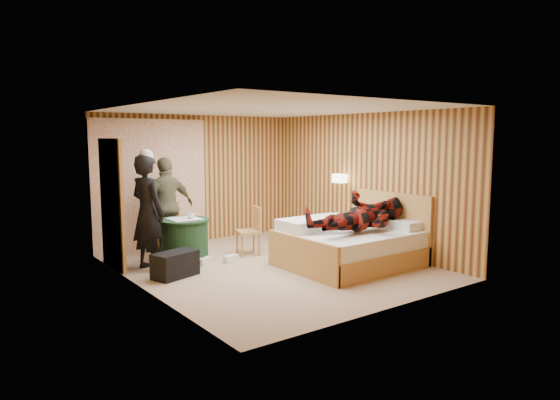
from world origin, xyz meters
TOP-DOWN VIEW (x-y plane):
  - floor at (0.00, 0.00)m, footprint 4.20×5.00m
  - ceiling at (0.00, 0.00)m, footprint 4.20×5.00m
  - wall_back at (0.00, 2.50)m, footprint 4.20×0.02m
  - wall_left at (-2.10, 0.00)m, footprint 0.02×5.00m
  - wall_right at (2.10, 0.00)m, footprint 0.02×5.00m
  - curtain at (-1.00, 2.43)m, footprint 2.20×0.08m
  - doorway at (-2.06, 1.40)m, footprint 0.06×0.90m
  - wall_lamp at (1.92, 0.45)m, footprint 0.26×0.24m
  - bed at (1.12, -0.69)m, footprint 2.09×1.65m
  - nightstand at (1.88, 0.33)m, footprint 0.43×0.58m
  - round_table at (-0.98, 1.07)m, footprint 0.83×0.83m
  - chair_far at (-0.96, 1.73)m, footprint 0.50×0.50m
  - chair_near at (0.22, 0.87)m, footprint 0.47×0.47m
  - duffel_bag at (-1.50, 0.32)m, footprint 0.75×0.54m
  - sneaker_left at (-0.80, 0.70)m, footprint 0.29×0.20m
  - sneaker_right at (-0.39, 0.59)m, footprint 0.29×0.17m
  - woman_standing at (-1.64, 0.97)m, footprint 0.59×0.75m
  - man_at_table at (-0.98, 1.77)m, footprint 1.04×0.51m
  - man_on_bed at (1.15, -0.92)m, footprint 0.86×0.67m
  - book_lower at (1.88, 0.28)m, footprint 0.20×0.25m
  - book_upper at (1.88, 0.28)m, footprint 0.24×0.27m
  - cup_nightstand at (1.88, 0.46)m, footprint 0.11×0.11m
  - cup_table at (-0.88, 1.02)m, footprint 0.16×0.16m

SIDE VIEW (x-z plane):
  - floor at x=0.00m, z-range -0.01..0.01m
  - sneaker_left at x=-0.80m, z-range 0.00..0.12m
  - sneaker_right at x=-0.39m, z-range 0.00..0.12m
  - duffel_bag at x=-1.50m, z-range 0.00..0.38m
  - nightstand at x=1.88m, z-range 0.01..0.57m
  - bed at x=1.12m, z-range -0.24..0.89m
  - round_table at x=-0.98m, z-range 0.00..0.73m
  - chair_near at x=0.22m, z-range 0.07..0.92m
  - chair_far at x=-0.96m, z-range 0.07..1.00m
  - book_lower at x=1.88m, z-range 0.56..0.58m
  - book_upper at x=1.88m, z-range 0.58..0.60m
  - cup_nightstand at x=1.88m, z-range 0.56..0.65m
  - cup_table at x=-0.88m, z-range 0.73..0.83m
  - man_at_table at x=-0.98m, z-range 0.00..1.72m
  - woman_standing at x=-1.64m, z-range 0.00..1.81m
  - man_on_bed at x=1.15m, z-range 0.11..1.88m
  - doorway at x=-2.06m, z-range 0.00..2.05m
  - curtain at x=-1.00m, z-range 0.00..2.40m
  - wall_back at x=0.00m, z-range 0.00..2.50m
  - wall_left at x=-2.10m, z-range 0.00..2.50m
  - wall_right at x=2.10m, z-range 0.00..2.50m
  - wall_lamp at x=1.92m, z-range 1.22..1.38m
  - ceiling at x=0.00m, z-range 2.50..2.50m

